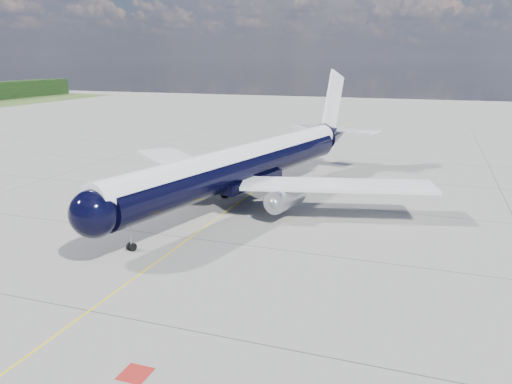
# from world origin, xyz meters

# --- Properties ---
(ground) EXTENTS (320.00, 320.00, 0.00)m
(ground) POSITION_xyz_m (0.00, 30.00, 0.00)
(ground) COLOR gray
(ground) RESTS_ON ground
(taxiway_centerline) EXTENTS (0.16, 160.00, 0.01)m
(taxiway_centerline) POSITION_xyz_m (0.00, 25.00, 0.00)
(taxiway_centerline) COLOR yellow
(taxiway_centerline) RESTS_ON ground
(red_marking) EXTENTS (1.60, 1.60, 0.01)m
(red_marking) POSITION_xyz_m (6.80, -10.00, 0.00)
(red_marking) COLOR maroon
(red_marking) RESTS_ON ground
(main_airliner) EXTENTS (41.47, 51.26, 15.00)m
(main_airliner) POSITION_xyz_m (1.07, 23.78, 4.65)
(main_airliner) COLOR black
(main_airliner) RESTS_ON ground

